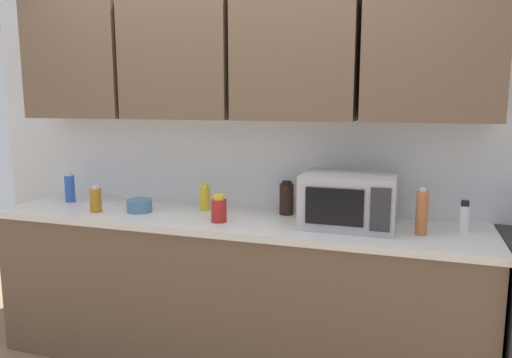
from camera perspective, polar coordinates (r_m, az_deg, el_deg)
The scene contains 11 objects.
wall_back_with_cabinets at distance 2.89m, azimuth -1.69°, elevation 9.75°, with size 3.70×0.38×2.60m.
counter_run at distance 2.89m, azimuth -3.19°, elevation -13.19°, with size 2.83×0.63×0.90m.
microwave at distance 2.56m, azimuth 11.00°, elevation -2.51°, with size 0.48×0.37×0.28m.
bottle_white_jar at distance 2.64m, azimuth 23.54°, elevation -4.22°, with size 0.05×0.05×0.16m.
bottle_blue_cleaner at distance 3.37m, azimuth -21.28°, elevation -1.01°, with size 0.06×0.06×0.19m.
bottle_amber_vinegar at distance 3.01m, azimuth -18.55°, elevation -2.37°, with size 0.07×0.07×0.16m.
bottle_red_sauce at distance 2.63m, azimuth -4.43°, elevation -3.63°, with size 0.08×0.08×0.15m.
bottle_yellow_mustard at distance 2.93m, azimuth -6.10°, elevation -2.29°, with size 0.06×0.06×0.16m.
bottle_soy_dark at distance 2.80m, azimuth 3.65°, elevation -2.32°, with size 0.08×0.08×0.20m.
bottle_spice_jar at distance 2.50m, azimuth 19.14°, elevation -3.81°, with size 0.06×0.06×0.24m.
bowl_ceramic_small at distance 2.95m, azimuth -13.70°, elevation -3.09°, with size 0.15×0.15×0.08m, color teal.
Camera 1 is at (0.99, -2.79, 1.55)m, focal length 33.61 mm.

